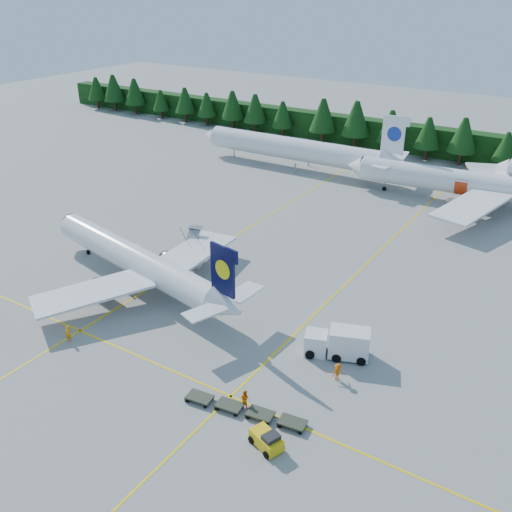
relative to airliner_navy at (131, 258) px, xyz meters
The scene contains 16 objects.
ground 18.32m from the airliner_navy, 18.30° to the right, with size 320.00×320.00×0.00m, color gray.
taxi_stripe_a 14.99m from the airliner_navy, 77.63° to the left, with size 0.25×120.00×0.01m, color yellow.
taxi_stripe_b 27.40m from the airliner_navy, 31.77° to the left, with size 0.25×120.00×0.01m, color yellow.
taxi_stripe_cross 20.97m from the airliner_navy, 34.24° to the right, with size 80.00×0.25×0.01m, color yellow.
treeline_hedge 78.23m from the airliner_navy, 77.34° to the left, with size 220.00×4.00×6.00m, color black.
airliner_navy is the anchor object (origin of this frame).
airliner_red 56.88m from the airliner_navy, 61.81° to the left, with size 41.21×33.82×11.98m.
airliner_far_left 52.74m from the airliner_navy, 98.20° to the left, with size 43.87×4.82×12.76m.
airstairs 8.39m from the airliner_navy, 70.79° to the left, with size 4.68×6.36×3.78m.
service_truck 28.62m from the airliner_navy, ahead, with size 6.84×4.43×3.10m.
baggage_tug 33.01m from the airliner_navy, 27.52° to the right, with size 3.21×2.44×1.53m.
dolly_train 28.64m from the airliner_navy, 26.78° to the right, with size 11.19×3.45×0.14m.
uld_pair 5.08m from the airliner_navy, 122.92° to the left, with size 5.18×2.80×1.72m.
crew_a 14.28m from the airliner_navy, 74.78° to the right, with size 0.66×0.43×1.81m, color orange.
crew_b 27.86m from the airliner_navy, 25.89° to the right, with size 0.88×0.68×1.80m, color orange.
crew_c 30.72m from the airliner_navy, ahead, with size 0.76×0.51×1.84m, color #D95704.
Camera 1 is at (30.16, -39.52, 34.60)m, focal length 40.00 mm.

